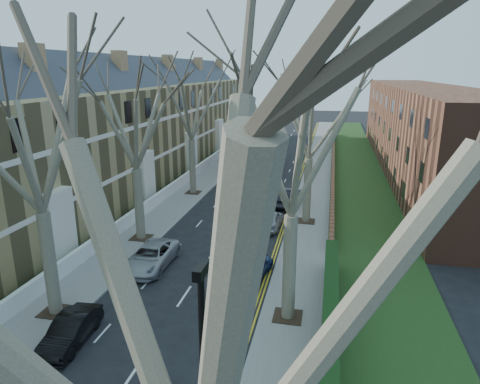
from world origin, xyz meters
The scene contains 18 objects.
pavement_left centered at (-6.00, 39.00, 0.06)m, with size 3.00×102.00×0.12m, color slate.
pavement_right centered at (6.00, 39.00, 0.06)m, with size 3.00×102.00×0.12m, color slate.
terrace_left centered at (-13.65, 31.00, 5.53)m, with size 9.70×78.00×13.60m.
flats_right centered at (17.46, 43.00, 4.98)m, with size 13.97×54.00×10.00m.
front_wall_left centered at (-7.65, 31.00, 0.62)m, with size 0.30×78.00×1.00m.
grass_verge_right centered at (10.50, 39.00, 0.15)m, with size 6.00×102.00×0.06m.
tree_left_mid centered at (-5.70, 6.00, 9.56)m, with size 10.50×10.50×14.71m.
tree_left_far centered at (-5.70, 16.00, 9.24)m, with size 10.15×10.15×14.22m.
tree_left_dist centered at (-5.70, 28.00, 9.56)m, with size 10.50×10.50×14.71m.
tree_right_near centered at (5.70, -6.00, 9.86)m, with size 10.85×10.85×15.20m.
tree_right_mid centered at (5.70, 8.00, 9.56)m, with size 10.50×10.50×14.71m.
tree_right_far centered at (5.70, 22.00, 9.24)m, with size 10.15×10.15×14.22m.
double_decker_bus centered at (-1.98, 40.30, 2.25)m, with size 3.09×11.01×4.57m.
car_left_mid centered at (-3.56, 4.04, 0.64)m, with size 1.35×3.87×1.27m, color black.
car_left_far centered at (-3.17, 11.98, 0.70)m, with size 2.31×5.01×1.39m, color #999A9E.
car_right_near centered at (3.10, 11.84, 0.66)m, with size 1.85×4.54×1.32m, color navy.
car_right_mid centered at (3.07, 20.29, 0.68)m, with size 1.61×4.00×1.36m, color #95979D.
car_right_far centered at (3.70, 26.30, 0.80)m, with size 1.70×4.88×1.61m, color black.
Camera 1 is at (7.28, -10.55, 11.82)m, focal length 32.00 mm.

